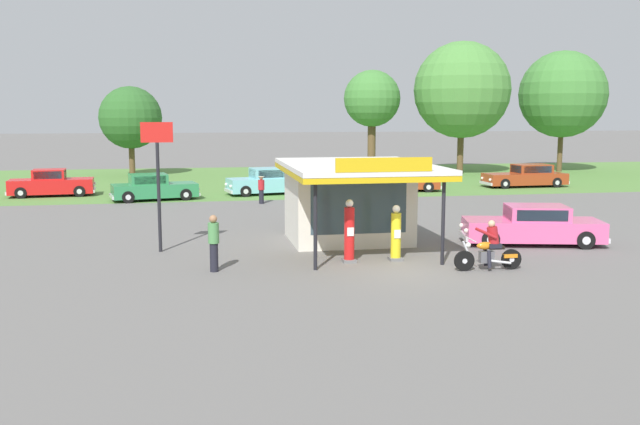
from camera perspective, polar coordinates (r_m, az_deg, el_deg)
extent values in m
plane|color=slate|center=(22.30, 6.48, -4.56)|extent=(300.00, 300.00, 0.00)
cube|color=#56843D|center=(51.43, -3.20, 2.72)|extent=(120.00, 24.00, 0.01)
cube|color=silver|center=(26.71, 2.27, 0.78)|extent=(4.38, 3.69, 2.92)
cube|color=#384C56|center=(24.93, 3.19, 0.38)|extent=(3.50, 0.05, 1.87)
cube|color=silver|center=(25.07, 3.05, 3.83)|extent=(5.08, 7.24, 0.16)
cube|color=gold|center=(25.08, 3.05, 3.42)|extent=(5.08, 7.24, 0.18)
cube|color=gold|center=(21.58, 5.26, 3.90)|extent=(3.06, 0.08, 0.44)
cylinder|color=black|center=(22.78, 10.02, -0.62)|extent=(0.12, 0.12, 2.92)
cylinder|color=black|center=(21.70, -0.38, -0.94)|extent=(0.12, 0.12, 2.92)
cube|color=slate|center=(23.10, 2.39, -3.94)|extent=(0.44, 0.44, 0.10)
cylinder|color=red|center=(22.93, 2.41, -1.72)|extent=(0.34, 0.34, 1.72)
cube|color=white|center=(22.74, 2.51, -1.59)|extent=(0.22, 0.02, 0.28)
sphere|color=white|center=(22.78, 2.42, 0.75)|extent=(0.26, 0.26, 0.26)
cube|color=slate|center=(23.50, 6.18, -3.78)|extent=(0.44, 0.44, 0.10)
cylinder|color=yellow|center=(23.34, 6.21, -1.87)|extent=(0.34, 0.34, 1.49)
cube|color=white|center=(23.16, 6.34, -1.76)|extent=(0.22, 0.02, 0.28)
sphere|color=white|center=(23.21, 6.24, 0.29)|extent=(0.26, 0.26, 0.26)
cylinder|color=black|center=(22.22, 11.69, -3.88)|extent=(0.64, 0.12, 0.64)
cylinder|color=silver|center=(22.22, 11.69, -3.88)|extent=(0.16, 0.12, 0.16)
cylinder|color=black|center=(22.80, 15.35, -3.70)|extent=(0.64, 0.12, 0.64)
cylinder|color=silver|center=(22.80, 15.35, -3.70)|extent=(0.16, 0.12, 0.16)
ellipsoid|color=orange|center=(22.37, 13.34, -2.65)|extent=(0.57, 0.26, 0.24)
cube|color=#59595E|center=(22.46, 13.43, -3.55)|extent=(0.45, 0.25, 0.36)
cube|color=black|center=(22.51, 14.17, -2.77)|extent=(0.49, 0.27, 0.10)
cylinder|color=silver|center=(22.20, 11.96, -3.16)|extent=(0.37, 0.08, 0.71)
cylinder|color=silver|center=(22.17, 12.28, -2.19)|extent=(0.06, 0.70, 0.04)
sphere|color=silver|center=(22.17, 12.02, -2.60)|extent=(0.16, 0.16, 0.16)
cube|color=orange|center=(22.75, 15.24, -3.41)|extent=(0.45, 0.19, 0.12)
cylinder|color=silver|center=(22.51, 14.50, -3.92)|extent=(0.71, 0.10, 0.18)
cube|color=black|center=(22.48, 14.01, -2.62)|extent=(0.41, 0.35, 0.14)
cylinder|color=black|center=(22.33, 13.65, -3.73)|extent=(0.13, 0.24, 0.56)
cylinder|color=black|center=(22.62, 13.35, -3.56)|extent=(0.13, 0.24, 0.56)
cylinder|color=#B21E23|center=(22.41, 13.94, -1.84)|extent=(0.42, 0.33, 0.60)
sphere|color=tan|center=(22.32, 13.83, -0.90)|extent=(0.22, 0.22, 0.22)
cylinder|color=#B21E23|center=(22.12, 13.57, -1.74)|extent=(0.54, 0.11, 0.31)
cylinder|color=#B21E23|center=(22.48, 13.19, -1.56)|extent=(0.54, 0.11, 0.31)
cube|color=#E55993|center=(27.27, 16.93, -1.34)|extent=(5.29, 2.97, 0.75)
cube|color=#E55993|center=(27.21, 17.28, -0.01)|extent=(2.48, 2.10, 0.54)
cube|color=#283847|center=(26.96, 15.09, 0.01)|extent=(0.37, 1.43, 0.43)
cube|color=#283847|center=(26.43, 17.70, -0.26)|extent=(1.79, 0.45, 0.41)
cube|color=#283847|center=(27.98, 16.87, 0.23)|extent=(1.79, 0.45, 0.41)
cube|color=silver|center=(26.81, 11.66, -1.86)|extent=(0.52, 1.76, 0.18)
cube|color=silver|center=(28.03, 21.92, -1.86)|extent=(0.52, 1.76, 0.18)
sphere|color=white|center=(26.17, 11.85, -1.46)|extent=(0.18, 0.18, 0.18)
sphere|color=white|center=(27.34, 11.47, -1.04)|extent=(0.18, 0.18, 0.18)
cylinder|color=black|center=(26.09, 13.75, -2.14)|extent=(0.69, 0.35, 0.66)
cylinder|color=silver|center=(26.09, 13.75, -2.14)|extent=(0.34, 0.28, 0.30)
cylinder|color=black|center=(27.79, 13.08, -1.49)|extent=(0.69, 0.35, 0.66)
cylinder|color=silver|center=(27.79, 13.08, -1.49)|extent=(0.34, 0.28, 0.30)
cylinder|color=black|center=(26.94, 20.86, -2.12)|extent=(0.69, 0.35, 0.66)
cylinder|color=silver|center=(26.94, 20.86, -2.12)|extent=(0.34, 0.28, 0.30)
cylinder|color=black|center=(28.59, 19.79, -1.50)|extent=(0.69, 0.35, 0.66)
cylinder|color=silver|center=(28.59, 19.79, -1.50)|extent=(0.34, 0.28, 0.30)
cube|color=red|center=(43.97, -21.06, 2.03)|extent=(4.81, 2.12, 0.83)
cube|color=red|center=(43.92, -21.24, 2.94)|extent=(1.91, 1.68, 0.58)
cube|color=#283847|center=(43.83, -20.10, 2.98)|extent=(0.15, 1.37, 0.46)
cube|color=#283847|center=(44.67, -21.14, 3.02)|extent=(1.52, 0.15, 0.44)
cube|color=#283847|center=(43.17, -21.35, 2.85)|extent=(1.52, 0.15, 0.44)
cube|color=silver|center=(43.81, -17.95, 1.76)|extent=(0.25, 1.67, 0.18)
cube|color=silver|center=(44.32, -24.09, 1.52)|extent=(0.25, 1.67, 0.18)
sphere|color=white|center=(44.33, -17.92, 2.28)|extent=(0.18, 0.18, 0.18)
sphere|color=white|center=(43.22, -17.99, 2.13)|extent=(0.18, 0.18, 0.18)
cylinder|color=black|center=(44.66, -18.90, 1.88)|extent=(0.67, 0.25, 0.66)
cylinder|color=silver|center=(44.66, -18.90, 1.88)|extent=(0.31, 0.24, 0.30)
cylinder|color=black|center=(43.04, -19.04, 1.65)|extent=(0.67, 0.25, 0.66)
cylinder|color=silver|center=(43.04, -19.04, 1.65)|extent=(0.31, 0.24, 0.30)
cylinder|color=black|center=(45.00, -22.95, 1.71)|extent=(0.67, 0.25, 0.66)
cylinder|color=silver|center=(45.00, -22.95, 1.71)|extent=(0.31, 0.24, 0.30)
cylinder|color=black|center=(43.40, -23.24, 1.48)|extent=(0.67, 0.25, 0.66)
cylinder|color=silver|center=(43.40, -23.24, 1.48)|extent=(0.31, 0.24, 0.30)
cube|color=#993819|center=(48.13, 16.35, 2.67)|extent=(5.45, 2.00, 0.73)
cube|color=#993819|center=(48.31, 16.90, 3.44)|extent=(2.35, 1.69, 0.59)
cube|color=#283847|center=(47.78, 15.71, 3.44)|extent=(0.08, 1.45, 0.47)
cube|color=#283847|center=(47.61, 17.36, 3.36)|extent=(1.96, 0.09, 0.45)
cube|color=#283847|center=(49.01, 16.45, 3.53)|extent=(1.96, 0.09, 0.45)
cube|color=silver|center=(46.92, 13.40, 2.34)|extent=(0.17, 1.76, 0.18)
cube|color=silver|center=(49.50, 19.13, 2.41)|extent=(0.17, 1.76, 0.18)
sphere|color=white|center=(46.36, 13.72, 2.61)|extent=(0.18, 0.18, 0.18)
sphere|color=white|center=(47.43, 13.10, 2.75)|extent=(0.18, 0.18, 0.18)
cylinder|color=black|center=(46.54, 14.85, 2.28)|extent=(0.67, 0.22, 0.66)
cylinder|color=silver|center=(46.54, 14.85, 2.28)|extent=(0.30, 0.23, 0.30)
cylinder|color=black|center=(48.08, 13.93, 2.50)|extent=(0.67, 0.22, 0.66)
cylinder|color=silver|center=(48.08, 13.93, 2.50)|extent=(0.30, 0.23, 0.30)
cylinder|color=black|center=(48.30, 18.75, 2.33)|extent=(0.67, 0.22, 0.66)
cylinder|color=silver|center=(48.30, 18.75, 2.33)|extent=(0.30, 0.23, 0.30)
cylinder|color=black|center=(49.79, 17.74, 2.54)|extent=(0.67, 0.22, 0.66)
cylinder|color=silver|center=(49.79, 17.74, 2.54)|extent=(0.30, 0.23, 0.30)
cube|color=#993819|center=(44.15, 6.61, 2.46)|extent=(4.90, 2.62, 0.70)
cube|color=#993819|center=(44.10, 6.80, 3.30)|extent=(2.01, 1.96, 0.61)
cube|color=#283847|center=(43.99, 5.68, 3.31)|extent=(0.27, 1.51, 0.49)
cube|color=#283847|center=(43.28, 6.96, 3.21)|extent=(1.49, 0.26, 0.46)
cube|color=#283847|center=(44.93, 6.64, 3.40)|extent=(1.49, 0.26, 0.46)
cube|color=silver|center=(43.89, 3.55, 2.16)|extent=(0.40, 1.85, 0.18)
cube|color=silver|center=(44.57, 9.61, 2.15)|extent=(0.40, 1.85, 0.18)
sphere|color=white|center=(43.24, 3.62, 2.42)|extent=(0.18, 0.18, 0.18)
sphere|color=white|center=(44.48, 3.47, 2.58)|extent=(0.18, 0.18, 0.18)
cylinder|color=black|center=(43.06, 4.69, 2.07)|extent=(0.68, 0.30, 0.66)
cylinder|color=silver|center=(43.06, 4.69, 2.07)|extent=(0.33, 0.26, 0.30)
cylinder|color=black|center=(44.87, 4.43, 2.32)|extent=(0.68, 0.30, 0.66)
cylinder|color=silver|center=(44.87, 4.43, 2.32)|extent=(0.33, 0.26, 0.30)
cylinder|color=black|center=(43.53, 8.84, 2.07)|extent=(0.68, 0.30, 0.66)
cylinder|color=silver|center=(43.53, 8.84, 2.07)|extent=(0.33, 0.26, 0.30)
cylinder|color=black|center=(45.32, 8.42, 2.32)|extent=(0.68, 0.30, 0.66)
cylinder|color=silver|center=(45.32, 8.42, 2.32)|extent=(0.33, 0.26, 0.30)
cube|color=#2D844C|center=(40.34, -13.34, 1.78)|extent=(4.90, 2.76, 0.74)
cube|color=#2D844C|center=(40.22, -13.85, 2.68)|extent=(2.29, 2.01, 0.56)
cube|color=#283847|center=(40.37, -12.47, 2.74)|extent=(0.33, 1.43, 0.45)
cube|color=#283847|center=(41.02, -14.01, 2.77)|extent=(1.67, 0.37, 0.43)
cube|color=#283847|center=(39.43, -13.68, 2.58)|extent=(1.67, 0.37, 0.43)
cube|color=silver|center=(40.78, -10.08, 1.59)|extent=(0.48, 1.76, 0.18)
cube|color=silver|center=(40.08, -16.63, 1.26)|extent=(0.48, 1.76, 0.18)
sphere|color=white|center=(41.33, -10.25, 2.07)|extent=(0.18, 0.18, 0.18)
sphere|color=white|center=(40.17, -9.90, 1.91)|extent=(0.18, 0.18, 0.18)
cylinder|color=black|center=(41.48, -11.37, 1.70)|extent=(0.69, 0.33, 0.66)
cylinder|color=silver|center=(41.48, -11.37, 1.70)|extent=(0.34, 0.28, 0.30)
cylinder|color=black|center=(39.77, -10.90, 1.44)|extent=(0.69, 0.33, 0.66)
cylinder|color=silver|center=(39.77, -10.90, 1.44)|extent=(0.34, 0.28, 0.30)
cylinder|color=black|center=(41.02, -15.68, 1.49)|extent=(0.69, 0.33, 0.66)
cylinder|color=silver|center=(41.02, -15.68, 1.49)|extent=(0.34, 0.28, 0.30)
cylinder|color=black|center=(39.30, -15.40, 1.22)|extent=(0.69, 0.33, 0.66)
cylinder|color=silver|center=(39.30, -15.40, 1.22)|extent=(0.34, 0.28, 0.30)
cube|color=#7AC6D1|center=(42.16, -4.25, 2.30)|extent=(5.07, 2.69, 0.81)
cube|color=#7AC6D1|center=(42.12, -4.11, 3.25)|extent=(2.45, 1.99, 0.59)
cube|color=#283847|center=(41.82, -5.53, 3.20)|extent=(0.30, 1.41, 0.47)
cube|color=#283847|center=(41.37, -3.80, 3.17)|extent=(1.84, 0.38, 0.45)
cube|color=#283847|center=(42.87, -4.42, 3.34)|extent=(1.84, 0.38, 0.45)
cube|color=silver|center=(41.55, -7.47, 1.77)|extent=(0.44, 1.73, 0.18)
cube|color=silver|center=(42.95, -1.13, 2.04)|extent=(0.44, 1.73, 0.18)
sphere|color=white|center=(40.95, -7.30, 2.14)|extent=(0.18, 0.18, 0.18)
sphere|color=white|center=(42.08, -7.68, 2.29)|extent=(0.18, 0.18, 0.18)
cylinder|color=black|center=(40.92, -6.10, 1.73)|extent=(0.69, 0.32, 0.66)
cylinder|color=silver|center=(40.92, -6.10, 1.73)|extent=(0.33, 0.27, 0.30)
cylinder|color=black|center=(42.56, -6.69, 1.97)|extent=(0.69, 0.32, 0.66)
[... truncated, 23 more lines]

